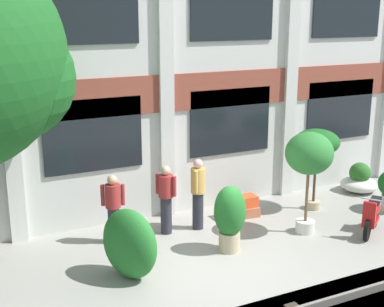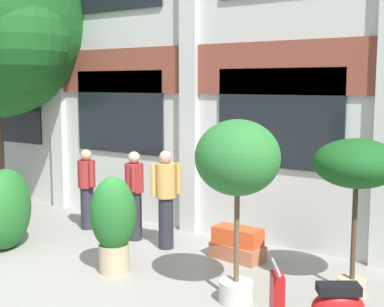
{
  "view_description": "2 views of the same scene",
  "coord_description": "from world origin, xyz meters",
  "px_view_note": "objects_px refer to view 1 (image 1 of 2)",
  "views": [
    {
      "loc": [
        -5.06,
        -8.93,
        5.02
      ],
      "look_at": [
        0.23,
        1.83,
        1.81
      ],
      "focal_mm": 50.0,
      "sensor_mm": 36.0,
      "label": 1
    },
    {
      "loc": [
        5.77,
        -5.5,
        2.85
      ],
      "look_at": [
        0.99,
        1.42,
        1.74
      ],
      "focal_mm": 50.0,
      "sensor_mm": 36.0,
      "label": 2
    }
  ],
  "objects_px": {
    "resident_watching_tracks": "(198,192)",
    "potted_plant_terracotta_small": "(317,144)",
    "scooter_near_curb": "(373,215)",
    "topiary_hedge": "(130,244)",
    "potted_plant_wide_bowl": "(359,181)",
    "resident_near_plants": "(166,197)",
    "potted_plant_square_trough": "(241,207)",
    "potted_plant_fluted_column": "(230,216)",
    "potted_plant_low_pan": "(309,157)",
    "resident_by_doorway": "(113,207)"
  },
  "relations": [
    {
      "from": "resident_watching_tracks",
      "to": "potted_plant_terracotta_small",
      "type": "bearing_deg",
      "value": 36.29
    },
    {
      "from": "scooter_near_curb",
      "to": "topiary_hedge",
      "type": "relative_size",
      "value": 0.85
    },
    {
      "from": "potted_plant_wide_bowl",
      "to": "resident_near_plants",
      "type": "height_order",
      "value": "resident_near_plants"
    },
    {
      "from": "potted_plant_wide_bowl",
      "to": "resident_near_plants",
      "type": "relative_size",
      "value": 0.65
    },
    {
      "from": "potted_plant_square_trough",
      "to": "potted_plant_fluted_column",
      "type": "xyz_separation_m",
      "value": [
        -1.25,
        -1.56,
        0.55
      ]
    },
    {
      "from": "scooter_near_curb",
      "to": "resident_watching_tracks",
      "type": "height_order",
      "value": "resident_watching_tracks"
    },
    {
      "from": "potted_plant_fluted_column",
      "to": "topiary_hedge",
      "type": "xyz_separation_m",
      "value": [
        -2.33,
        -0.19,
        -0.1
      ]
    },
    {
      "from": "potted_plant_terracotta_small",
      "to": "potted_plant_fluted_column",
      "type": "height_order",
      "value": "potted_plant_terracotta_small"
    },
    {
      "from": "potted_plant_low_pan",
      "to": "scooter_near_curb",
      "type": "relative_size",
      "value": 2.03
    },
    {
      "from": "potted_plant_square_trough",
      "to": "scooter_near_curb",
      "type": "bearing_deg",
      "value": -44.47
    },
    {
      "from": "potted_plant_low_pan",
      "to": "topiary_hedge",
      "type": "distance_m",
      "value": 4.56
    },
    {
      "from": "resident_watching_tracks",
      "to": "topiary_hedge",
      "type": "height_order",
      "value": "resident_watching_tracks"
    },
    {
      "from": "potted_plant_square_trough",
      "to": "scooter_near_curb",
      "type": "distance_m",
      "value": 3.12
    },
    {
      "from": "potted_plant_terracotta_small",
      "to": "scooter_near_curb",
      "type": "distance_m",
      "value": 2.26
    },
    {
      "from": "scooter_near_curb",
      "to": "resident_by_doorway",
      "type": "distance_m",
      "value": 5.98
    },
    {
      "from": "potted_plant_fluted_column",
      "to": "potted_plant_terracotta_small",
      "type": "bearing_deg",
      "value": 20.68
    },
    {
      "from": "potted_plant_wide_bowl",
      "to": "resident_by_doorway",
      "type": "relative_size",
      "value": 0.67
    },
    {
      "from": "potted_plant_low_pan",
      "to": "topiary_hedge",
      "type": "bearing_deg",
      "value": -176.57
    },
    {
      "from": "potted_plant_fluted_column",
      "to": "topiary_hedge",
      "type": "distance_m",
      "value": 2.34
    },
    {
      "from": "potted_plant_wide_bowl",
      "to": "topiary_hedge",
      "type": "distance_m",
      "value": 7.89
    },
    {
      "from": "resident_near_plants",
      "to": "topiary_hedge",
      "type": "bearing_deg",
      "value": 10.11
    },
    {
      "from": "potted_plant_square_trough",
      "to": "potted_plant_wide_bowl",
      "type": "relative_size",
      "value": 0.86
    },
    {
      "from": "potted_plant_square_trough",
      "to": "resident_watching_tracks",
      "type": "height_order",
      "value": "resident_watching_tracks"
    },
    {
      "from": "potted_plant_wide_bowl",
      "to": "scooter_near_curb",
      "type": "distance_m",
      "value": 3.01
    },
    {
      "from": "resident_near_plants",
      "to": "potted_plant_fluted_column",
      "type": "bearing_deg",
      "value": 81.97
    },
    {
      "from": "potted_plant_terracotta_small",
      "to": "topiary_hedge",
      "type": "distance_m",
      "value": 5.84
    },
    {
      "from": "potted_plant_terracotta_small",
      "to": "topiary_hedge",
      "type": "height_order",
      "value": "potted_plant_terracotta_small"
    },
    {
      "from": "scooter_near_curb",
      "to": "resident_watching_tracks",
      "type": "bearing_deg",
      "value": -64.22
    },
    {
      "from": "potted_plant_fluted_column",
      "to": "scooter_near_curb",
      "type": "height_order",
      "value": "potted_plant_fluted_column"
    },
    {
      "from": "resident_watching_tracks",
      "to": "topiary_hedge",
      "type": "bearing_deg",
      "value": -106.2
    },
    {
      "from": "potted_plant_square_trough",
      "to": "resident_by_doorway",
      "type": "relative_size",
      "value": 0.58
    },
    {
      "from": "potted_plant_low_pan",
      "to": "resident_near_plants",
      "type": "height_order",
      "value": "potted_plant_low_pan"
    },
    {
      "from": "scooter_near_curb",
      "to": "resident_by_doorway",
      "type": "relative_size",
      "value": 0.75
    },
    {
      "from": "potted_plant_wide_bowl",
      "to": "resident_near_plants",
      "type": "bearing_deg",
      "value": -177.22
    },
    {
      "from": "potted_plant_wide_bowl",
      "to": "potted_plant_terracotta_small",
      "type": "xyz_separation_m",
      "value": [
        -2.07,
        -0.54,
        1.42
      ]
    },
    {
      "from": "potted_plant_square_trough",
      "to": "resident_near_plants",
      "type": "bearing_deg",
      "value": -177.28
    },
    {
      "from": "potted_plant_low_pan",
      "to": "potted_plant_fluted_column",
      "type": "relative_size",
      "value": 1.64
    },
    {
      "from": "potted_plant_low_pan",
      "to": "topiary_hedge",
      "type": "height_order",
      "value": "potted_plant_low_pan"
    },
    {
      "from": "resident_watching_tracks",
      "to": "topiary_hedge",
      "type": "xyz_separation_m",
      "value": [
        -2.26,
        -1.57,
        -0.22
      ]
    },
    {
      "from": "resident_watching_tracks",
      "to": "topiary_hedge",
      "type": "relative_size",
      "value": 1.23
    },
    {
      "from": "potted_plant_low_pan",
      "to": "potted_plant_terracotta_small",
      "type": "bearing_deg",
      "value": 44.9
    },
    {
      "from": "potted_plant_low_pan",
      "to": "scooter_near_curb",
      "type": "bearing_deg",
      "value": -26.47
    },
    {
      "from": "potted_plant_fluted_column",
      "to": "topiary_hedge",
      "type": "height_order",
      "value": "potted_plant_fluted_column"
    },
    {
      "from": "potted_plant_square_trough",
      "to": "potted_plant_terracotta_small",
      "type": "bearing_deg",
      "value": -9.7
    },
    {
      "from": "potted_plant_square_trough",
      "to": "topiary_hedge",
      "type": "bearing_deg",
      "value": -153.9
    },
    {
      "from": "resident_by_doorway",
      "to": "resident_near_plants",
      "type": "relative_size",
      "value": 0.97
    },
    {
      "from": "scooter_near_curb",
      "to": "resident_by_doorway",
      "type": "height_order",
      "value": "resident_by_doorway"
    },
    {
      "from": "potted_plant_low_pan",
      "to": "resident_watching_tracks",
      "type": "xyz_separation_m",
      "value": [
        -2.15,
        1.31,
        -0.91
      ]
    },
    {
      "from": "potted_plant_square_trough",
      "to": "topiary_hedge",
      "type": "height_order",
      "value": "topiary_hedge"
    },
    {
      "from": "resident_by_doorway",
      "to": "resident_watching_tracks",
      "type": "distance_m",
      "value": 2.04
    }
  ]
}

